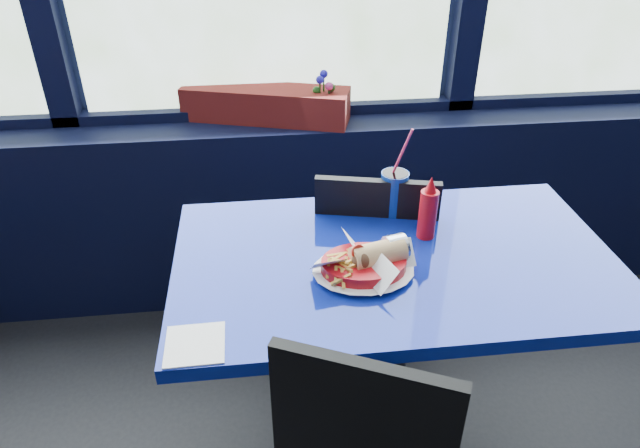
# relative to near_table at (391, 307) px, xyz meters

# --- Properties ---
(window_sill) EXTENTS (5.00, 0.26, 0.80)m
(window_sill) POSITION_rel_near_table_xyz_m (-0.30, 0.87, -0.17)
(window_sill) COLOR black
(window_sill) RESTS_ON ground
(near_table) EXTENTS (1.20, 0.70, 0.75)m
(near_table) POSITION_rel_near_table_xyz_m (0.00, 0.00, 0.00)
(near_table) COLOR black
(near_table) RESTS_ON ground
(chair_near_back) EXTENTS (0.47, 0.47, 0.87)m
(chair_near_back) POSITION_rel_near_table_xyz_m (-0.03, 0.33, -0.07)
(chair_near_back) COLOR black
(chair_near_back) RESTS_ON ground
(planter_box) EXTENTS (0.66, 0.34, 0.13)m
(planter_box) POSITION_rel_near_table_xyz_m (-0.31, 0.90, 0.30)
(planter_box) COLOR maroon
(planter_box) RESTS_ON window_sill
(flower_vase) EXTENTS (0.11, 0.12, 0.21)m
(flower_vase) POSITION_rel_near_table_xyz_m (-0.10, 0.82, 0.30)
(flower_vase) COLOR silver
(flower_vase) RESTS_ON window_sill
(food_basket) EXTENTS (0.26, 0.26, 0.09)m
(food_basket) POSITION_rel_near_table_xyz_m (-0.10, -0.06, 0.21)
(food_basket) COLOR #A80B11
(food_basket) RESTS_ON near_table
(ketchup_bottle) EXTENTS (0.05, 0.05, 0.19)m
(ketchup_bottle) POSITION_rel_near_table_xyz_m (0.11, 0.09, 0.27)
(ketchup_bottle) COLOR #A80B11
(ketchup_bottle) RESTS_ON near_table
(soda_cup) EXTENTS (0.08, 0.08, 0.28)m
(soda_cup) POSITION_rel_near_table_xyz_m (0.04, 0.23, 0.25)
(soda_cup) COLOR navy
(soda_cup) RESTS_ON near_table
(napkin) EXTENTS (0.13, 0.13, 0.00)m
(napkin) POSITION_rel_near_table_xyz_m (-0.52, -0.28, 0.18)
(napkin) COLOR white
(napkin) RESTS_ON near_table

